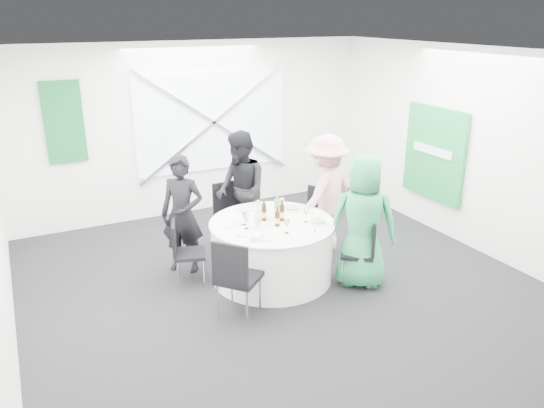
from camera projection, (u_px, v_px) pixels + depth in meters
name	position (u px, v px, depth m)	size (l,w,h in m)	color
floor	(279.00, 284.00, 6.65)	(6.00, 6.00, 0.00)	black
ceiling	(280.00, 52.00, 5.69)	(6.00, 6.00, 0.00)	white
wall_back	(195.00, 129.00, 8.69)	(6.00, 6.00, 0.00)	white
wall_front	(481.00, 291.00, 3.65)	(6.00, 6.00, 0.00)	white
wall_right	(469.00, 149.00, 7.44)	(6.00, 6.00, 0.00)	white
window_panel	(213.00, 122.00, 8.74)	(2.60, 0.03, 1.60)	white
window_brace_a	(214.00, 122.00, 8.71)	(0.05, 0.05, 3.16)	silver
window_brace_b	(214.00, 122.00, 8.71)	(0.05, 0.05, 3.16)	silver
green_banner	(64.00, 122.00, 7.69)	(0.55, 0.04, 1.20)	#125C2F
green_sign	(434.00, 154.00, 7.99)	(0.05, 1.20, 1.40)	#1A8F3C
banquet_table	(272.00, 250.00, 6.68)	(1.56, 1.56, 0.76)	silver
chair_back	(229.00, 209.00, 7.65)	(0.43, 0.44, 0.91)	black
chair_back_left	(183.00, 249.00, 6.49)	(0.48, 0.47, 0.82)	black
chair_back_right	(316.00, 213.00, 7.57)	(0.54, 0.54, 0.86)	black
chair_front_right	(364.00, 247.00, 6.47)	(0.55, 0.55, 0.86)	black
chair_front_left	(235.00, 274.00, 5.69)	(0.61, 0.61, 0.95)	black
person_man_back_left	(182.00, 215.00, 6.77)	(0.56, 0.37, 1.55)	black
person_man_back	(241.00, 191.00, 7.45)	(0.82, 0.45, 1.68)	black
person_woman_pink	(325.00, 194.00, 7.32)	(1.08, 0.50, 1.68)	pink
person_woman_green	(363.00, 222.00, 6.38)	(0.81, 0.53, 1.66)	#289356
plate_back	(247.00, 209.00, 6.97)	(0.25, 0.25, 0.01)	white
plate_back_left	(231.00, 223.00, 6.50)	(0.29, 0.29, 0.01)	white
plate_back_right	(292.00, 209.00, 6.96)	(0.28, 0.28, 0.04)	white
plate_front_right	(318.00, 222.00, 6.51)	(0.26, 0.26, 0.04)	white
plate_front_left	(261.00, 237.00, 6.10)	(0.26, 0.26, 0.01)	white
napkin	(256.00, 236.00, 6.05)	(0.16, 0.11, 0.05)	silver
beer_bottle_a	(264.00, 213.00, 6.58)	(0.06, 0.06, 0.25)	#3B200A
beer_bottle_b	(264.00, 211.00, 6.65)	(0.06, 0.06, 0.25)	#3B200A
beer_bottle_c	(282.00, 213.00, 6.56)	(0.06, 0.06, 0.27)	#3B200A
beer_bottle_d	(277.00, 219.00, 6.41)	(0.06, 0.06, 0.24)	#3B200A
green_water_bottle	(277.00, 209.00, 6.67)	(0.08, 0.08, 0.30)	green
clear_water_bottle	(258.00, 218.00, 6.35)	(0.08, 0.08, 0.31)	white
wine_glass_a	(306.00, 212.00, 6.52)	(0.07, 0.07, 0.17)	white
wine_glass_b	(287.00, 223.00, 6.19)	(0.07, 0.07, 0.17)	white
wine_glass_c	(282.00, 202.00, 6.89)	(0.07, 0.07, 0.17)	white
wine_glass_d	(244.00, 215.00, 6.43)	(0.07, 0.07, 0.17)	white
wine_glass_e	(246.00, 219.00, 6.32)	(0.07, 0.07, 0.17)	white
wine_glass_f	(258.00, 204.00, 6.80)	(0.07, 0.07, 0.17)	white
fork_a	(241.00, 236.00, 6.13)	(0.01, 0.15, 0.01)	silver
knife_a	(270.00, 241.00, 6.01)	(0.01, 0.15, 0.01)	silver
fork_b	(308.00, 212.00, 6.86)	(0.01, 0.15, 0.01)	silver
knife_b	(280.00, 206.00, 7.08)	(0.01, 0.15, 0.01)	silver
fork_c	(315.00, 230.00, 6.30)	(0.01, 0.15, 0.01)	silver
knife_c	(317.00, 219.00, 6.65)	(0.01, 0.15, 0.01)	silver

